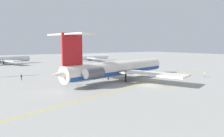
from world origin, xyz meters
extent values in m
plane|color=#9E9E99|center=(0.00, 0.00, 0.00)|extent=(392.10, 392.10, 0.00)
cylinder|color=silver|center=(-1.58, 10.74, 3.51)|extent=(39.33, 13.81, 4.21)
cone|color=silver|center=(17.57, 15.60, 3.51)|extent=(5.25, 5.00, 4.05)
cone|color=silver|center=(-20.72, 5.87, 3.89)|extent=(6.84, 4.99, 3.58)
cube|color=#19429E|center=(-1.58, 10.74, 2.56)|extent=(38.50, 13.68, 0.93)
cube|color=silver|center=(-3.41, 21.51, 2.77)|extent=(9.04, 18.32, 0.42)
cube|color=silver|center=(1.96, 0.40, 2.77)|extent=(12.26, 18.76, 0.42)
cylinder|color=#515156|center=(-15.60, 10.67, 3.83)|extent=(5.71, 3.67, 2.44)
cube|color=silver|center=(-15.42, 9.96, 3.83)|extent=(3.39, 2.08, 0.51)
cylinder|color=#515156|center=(-13.93, 4.10, 3.83)|extent=(5.71, 3.67, 2.44)
cube|color=silver|center=(-14.11, 4.81, 3.83)|extent=(3.39, 2.08, 0.51)
cube|color=#B2191E|center=(-18.17, 6.52, 9.35)|extent=(5.64, 1.81, 7.46)
cube|color=silver|center=(-19.43, 9.69, 12.78)|extent=(5.34, 6.93, 0.30)
cube|color=silver|center=(-17.76, 3.14, 12.78)|extent=(5.34, 6.93, 0.30)
cylinder|color=black|center=(10.13, 13.71, 1.60)|extent=(0.46, 0.46, 3.20)
cylinder|color=black|center=(-3.68, 13.68, 1.60)|extent=(0.46, 0.46, 3.20)
cylinder|color=black|center=(-2.02, 7.15, 1.60)|extent=(0.46, 0.46, 3.20)
cylinder|color=silver|center=(-23.43, 85.43, 2.62)|extent=(27.98, 12.17, 3.39)
cone|color=silver|center=(-9.98, 89.91, 2.62)|extent=(3.65, 3.93, 3.22)
cube|color=silver|center=(-20.85, 77.68, 2.28)|extent=(8.77, 13.84, 0.41)
cylinder|color=black|center=(-23.43, 85.43, 1.14)|extent=(0.41, 0.41, 2.28)
cylinder|color=silver|center=(26.44, 82.98, 2.41)|extent=(26.28, 5.88, 3.12)
cone|color=silver|center=(39.41, 81.59, 2.41)|extent=(2.85, 3.22, 2.96)
cube|color=silver|center=(27.24, 90.45, 2.10)|extent=(5.78, 12.33, 0.37)
cube|color=silver|center=(25.64, 75.50, 2.10)|extent=(5.78, 12.33, 0.37)
cube|color=#7A197F|center=(15.44, 84.16, 6.10)|extent=(3.42, 0.67, 4.25)
cylinder|color=black|center=(26.44, 82.98, 1.05)|extent=(0.37, 0.37, 2.10)
cylinder|color=black|center=(24.91, 0.18, 0.39)|extent=(0.10, 0.10, 0.79)
cylinder|color=black|center=(24.81, 0.09, 0.39)|extent=(0.10, 0.10, 0.79)
cylinder|color=yellow|center=(24.86, 0.14, 1.10)|extent=(0.26, 0.26, 0.62)
sphere|color=tan|center=(24.86, 0.14, 1.53)|extent=(0.25, 0.25, 0.25)
cylinder|color=yellow|center=(24.99, 0.25, 1.13)|extent=(0.07, 0.07, 0.53)
cylinder|color=yellow|center=(24.73, 0.02, 1.13)|extent=(0.07, 0.07, 0.53)
cylinder|color=black|center=(-25.68, 26.77, 0.41)|extent=(0.10, 0.10, 0.82)
cylinder|color=black|center=(-25.82, 26.79, 0.41)|extent=(0.10, 0.10, 0.82)
cylinder|color=#191E4C|center=(-25.75, 26.78, 1.14)|extent=(0.27, 0.27, 0.65)
sphere|color=#8C6647|center=(-25.75, 26.78, 1.59)|extent=(0.25, 0.25, 0.25)
cylinder|color=#191E4C|center=(-25.57, 26.76, 1.17)|extent=(0.08, 0.08, 0.55)
cylinder|color=#191E4C|center=(-25.93, 26.80, 1.17)|extent=(0.08, 0.08, 0.55)
cone|color=#EA590F|center=(15.99, 35.61, 0.28)|extent=(0.40, 0.40, 0.55)
cone|color=#EA590F|center=(17.26, 30.38, 0.28)|extent=(0.40, 0.40, 0.55)
cone|color=#EA590F|center=(16.55, 29.35, 0.28)|extent=(0.40, 0.40, 0.55)
cube|color=gold|center=(-1.58, 1.96, 0.00)|extent=(99.64, 30.16, 0.01)
camera|label=1|loc=(-37.91, -39.49, 10.41)|focal=33.97mm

